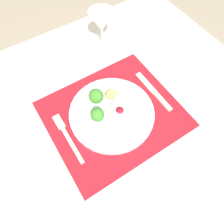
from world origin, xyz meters
The scene contains 8 objects.
ground_plane centered at (0.00, 0.00, 0.00)m, with size 8.00×8.00×0.00m, color gray.
dining_table centered at (0.00, 0.00, 0.65)m, with size 1.11×0.98×0.75m.
placemat centered at (0.00, 0.00, 0.75)m, with size 0.43×0.38×0.00m, color maroon.
dinner_plate centered at (-0.01, 0.00, 0.77)m, with size 0.28×0.28×0.08m.
fork centered at (-0.17, 0.01, 0.76)m, with size 0.02×0.19×0.01m.
knife centered at (0.17, -0.01, 0.76)m, with size 0.02×0.19×0.01m.
spoon centered at (0.02, 0.22, 0.76)m, with size 0.17×0.04×0.01m.
wine_glass_near centered at (0.13, 0.29, 0.86)m, with size 0.09×0.09×0.16m.
Camera 1 is at (-0.20, -0.30, 1.39)m, focal length 35.00 mm.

